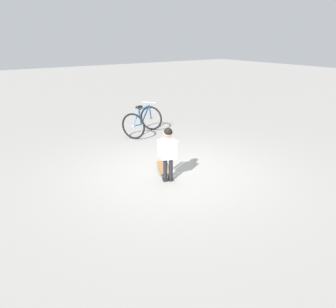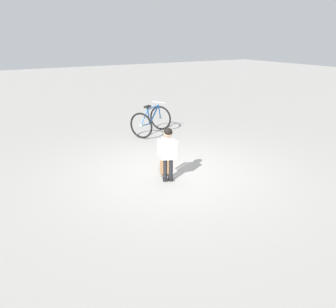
# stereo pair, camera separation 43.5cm
# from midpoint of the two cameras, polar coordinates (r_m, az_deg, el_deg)

# --- Properties ---
(ground_plane) EXTENTS (50.00, 50.00, 0.00)m
(ground_plane) POSITION_cam_midpoint_polar(r_m,az_deg,el_deg) (6.94, -1.11, -3.00)
(ground_plane) COLOR gray
(child_person) EXTENTS (0.29, 0.33, 1.06)m
(child_person) POSITION_cam_midpoint_polar(r_m,az_deg,el_deg) (6.27, -1.99, 0.90)
(child_person) COLOR black
(child_person) RESTS_ON ground
(skateboard) EXTENTS (0.51, 0.74, 0.07)m
(skateboard) POSITION_cam_midpoint_polar(r_m,az_deg,el_deg) (6.99, -2.64, -2.33)
(skateboard) COLOR olive
(skateboard) RESTS_ON ground
(bicycle_mid) EXTENTS (1.28, 1.15, 0.85)m
(bicycle_mid) POSITION_cam_midpoint_polar(r_m,az_deg,el_deg) (9.51, -5.65, 5.57)
(bicycle_mid) COLOR black
(bicycle_mid) RESTS_ON ground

